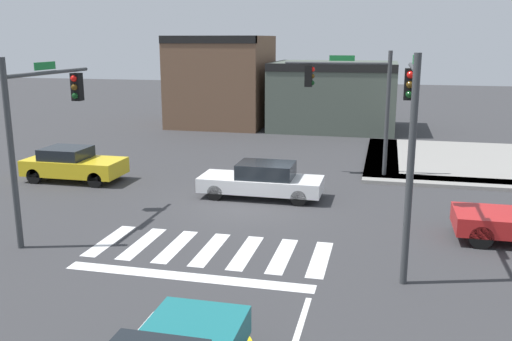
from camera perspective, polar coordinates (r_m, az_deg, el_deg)
ground_plane at (r=20.84m, az=-0.92°, el=-3.68°), size 120.00×120.00×0.00m
crosswalk_near at (r=16.75m, az=-4.71°, el=-8.04°), size 7.03×2.72×0.01m
curb_corner_northeast at (r=29.58m, az=19.93°, el=0.79°), size 10.00×10.60×0.15m
storefront_row at (r=39.54m, az=1.92°, el=8.48°), size 15.47×6.77×6.30m
traffic_signal_southwest at (r=18.71m, az=-20.98°, el=5.39°), size 0.32×4.53×5.60m
traffic_signal_southeast at (r=15.57m, az=15.54°, el=4.96°), size 0.32×4.43×5.78m
traffic_signal_northeast at (r=25.10m, az=9.73°, el=7.90°), size 4.65×0.32×5.61m
car_white at (r=21.79m, az=0.65°, el=-1.02°), size 4.79×1.77×1.40m
car_yellow at (r=25.69m, az=-18.23°, el=0.63°), size 4.26×1.93×1.47m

